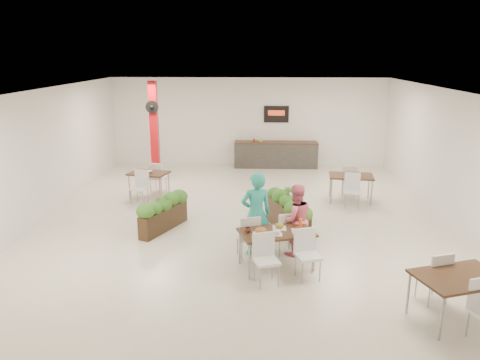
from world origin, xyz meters
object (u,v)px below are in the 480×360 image
at_px(planter_right, 287,212).
at_px(side_table_a, 149,177).
at_px(red_column, 154,130).
at_px(diner_woman, 295,220).
at_px(main_table, 276,237).
at_px(diner_man, 256,214).
at_px(side_table_c, 460,283).
at_px(side_table_b, 351,179).
at_px(planter_left, 163,210).
at_px(service_counter, 276,154).

relative_size(planter_right, side_table_a, 1.19).
bearing_deg(red_column, planter_right, -48.66).
bearing_deg(diner_woman, red_column, -72.33).
bearing_deg(main_table, planter_right, 80.27).
bearing_deg(diner_man, side_table_c, 125.01).
xyz_separation_m(red_column, side_table_c, (6.49, -8.21, -1.01)).
bearing_deg(side_table_b, red_column, 166.48).
distance_m(red_column, diner_man, 6.75).
distance_m(red_column, main_table, 7.54).
bearing_deg(diner_woman, main_table, 40.44).
xyz_separation_m(side_table_a, side_table_b, (5.72, -0.08, 0.01)).
distance_m(main_table, planter_right, 1.90).
bearing_deg(side_table_a, planter_left, -56.50).
relative_size(red_column, side_table_c, 1.92).
relative_size(side_table_a, side_table_c, 1.00).
xyz_separation_m(service_counter, main_table, (-0.27, -8.34, 0.14)).
height_order(red_column, side_table_c, red_column).
distance_m(red_column, side_table_b, 6.41).
relative_size(diner_woman, planter_right, 0.76).
bearing_deg(side_table_a, side_table_c, -31.21).
bearing_deg(planter_left, planter_right, -0.93).
bearing_deg(planter_left, side_table_a, 110.07).
height_order(red_column, diner_woman, red_column).
bearing_deg(planter_left, diner_man, -30.02).
xyz_separation_m(side_table_b, side_table_c, (0.52, -6.09, 0.01)).
bearing_deg(planter_left, side_table_c, -34.43).
height_order(service_counter, diner_man, service_counter).
xyz_separation_m(red_column, diner_woman, (4.14, -5.82, -0.89)).
bearing_deg(service_counter, red_column, -155.00).
distance_m(red_column, service_counter, 4.56).
bearing_deg(side_table_a, service_counter, 59.56).
relative_size(service_counter, planter_right, 1.51).
distance_m(red_column, diner_woman, 7.19).
bearing_deg(planter_left, diner_woman, -22.91).
xyz_separation_m(service_counter, diner_woman, (0.14, -7.68, 0.26)).
relative_size(diner_woman, side_table_a, 0.90).
bearing_deg(side_table_c, diner_man, 124.11).
distance_m(diner_woman, side_table_b, 4.12).
bearing_deg(side_table_b, diner_man, -119.32).
relative_size(main_table, planter_left, 1.21).
xyz_separation_m(service_counter, planter_left, (-2.84, -6.42, -0.01)).
relative_size(side_table_b, side_table_c, 0.99).
bearing_deg(side_table_a, main_table, -38.35).
xyz_separation_m(diner_man, side_table_a, (-3.10, 3.77, -0.26)).
height_order(planter_left, side_table_a, side_table_a).
bearing_deg(planter_right, planter_left, 179.07).
bearing_deg(side_table_c, side_table_b, 76.26).
bearing_deg(side_table_c, red_column, 109.66).
bearing_deg(side_table_b, side_table_a, -174.72).
bearing_deg(planter_right, diner_man, -120.47).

